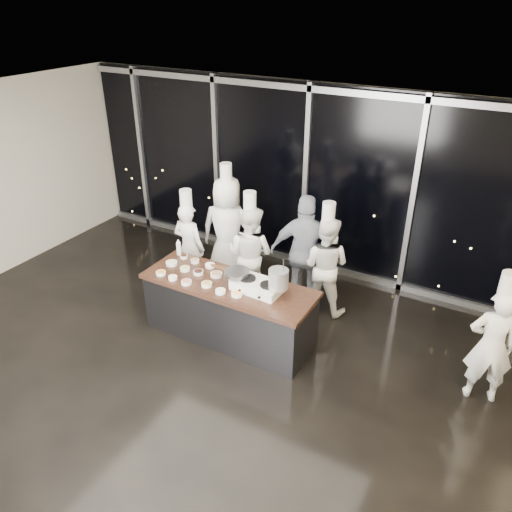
{
  "coord_description": "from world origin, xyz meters",
  "views": [
    {
      "loc": [
        3.2,
        -4.01,
        4.49
      ],
      "look_at": [
        0.27,
        1.2,
        1.25
      ],
      "focal_mm": 35.0,
      "sensor_mm": 36.0,
      "label": 1
    }
  ],
  "objects_px": {
    "chef_side": "(491,345)",
    "chef_far_left": "(189,246)",
    "guest": "(306,253)",
    "demo_counter": "(229,310)",
    "stock_pot": "(278,279)",
    "stove": "(258,286)",
    "frying_pan": "(237,272)",
    "chef_right": "(325,264)",
    "chef_left": "(228,230)",
    "chef_center": "(250,254)"
  },
  "relations": [
    {
      "from": "chef_side",
      "to": "chef_far_left",
      "type": "bearing_deg",
      "value": -19.59
    },
    {
      "from": "guest",
      "to": "chef_side",
      "type": "height_order",
      "value": "guest"
    },
    {
      "from": "demo_counter",
      "to": "chef_side",
      "type": "bearing_deg",
      "value": 8.38
    },
    {
      "from": "stock_pot",
      "to": "guest",
      "type": "relative_size",
      "value": 0.14
    },
    {
      "from": "stove",
      "to": "guest",
      "type": "xyz_separation_m",
      "value": [
        0.14,
        1.24,
        -0.04
      ]
    },
    {
      "from": "frying_pan",
      "to": "chef_far_left",
      "type": "relative_size",
      "value": 0.34
    },
    {
      "from": "demo_counter",
      "to": "stove",
      "type": "xyz_separation_m",
      "value": [
        0.44,
        0.05,
        0.51
      ]
    },
    {
      "from": "chef_right",
      "to": "guest",
      "type": "bearing_deg",
      "value": 0.0
    },
    {
      "from": "stock_pot",
      "to": "chef_left",
      "type": "height_order",
      "value": "chef_left"
    },
    {
      "from": "chef_far_left",
      "to": "chef_left",
      "type": "distance_m",
      "value": 0.7
    },
    {
      "from": "frying_pan",
      "to": "chef_side",
      "type": "xyz_separation_m",
      "value": [
        3.23,
        0.43,
        -0.28
      ]
    },
    {
      "from": "chef_far_left",
      "to": "chef_side",
      "type": "height_order",
      "value": "chef_side"
    },
    {
      "from": "demo_counter",
      "to": "chef_far_left",
      "type": "xyz_separation_m",
      "value": [
        -1.26,
        0.81,
        0.33
      ]
    },
    {
      "from": "guest",
      "to": "stove",
      "type": "bearing_deg",
      "value": 66.2
    },
    {
      "from": "demo_counter",
      "to": "chef_center",
      "type": "relative_size",
      "value": 1.33
    },
    {
      "from": "chef_left",
      "to": "guest",
      "type": "bearing_deg",
      "value": 162.21
    },
    {
      "from": "chef_center",
      "to": "chef_side",
      "type": "bearing_deg",
      "value": 172.99
    },
    {
      "from": "chef_far_left",
      "to": "chef_center",
      "type": "distance_m",
      "value": 1.04
    },
    {
      "from": "stock_pot",
      "to": "guest",
      "type": "xyz_separation_m",
      "value": [
        -0.17,
        1.26,
        -0.25
      ]
    },
    {
      "from": "chef_far_left",
      "to": "chef_center",
      "type": "relative_size",
      "value": 0.95
    },
    {
      "from": "chef_center",
      "to": "chef_right",
      "type": "xyz_separation_m",
      "value": [
        1.13,
        0.29,
        -0.02
      ]
    },
    {
      "from": "frying_pan",
      "to": "chef_left",
      "type": "bearing_deg",
      "value": 129.19
    },
    {
      "from": "stove",
      "to": "chef_side",
      "type": "relative_size",
      "value": 0.39
    },
    {
      "from": "demo_counter",
      "to": "stove",
      "type": "bearing_deg",
      "value": 5.91
    },
    {
      "from": "demo_counter",
      "to": "frying_pan",
      "type": "relative_size",
      "value": 4.12
    },
    {
      "from": "guest",
      "to": "chef_side",
      "type": "bearing_deg",
      "value": 146.53
    },
    {
      "from": "stove",
      "to": "chef_side",
      "type": "distance_m",
      "value": 2.93
    },
    {
      "from": "frying_pan",
      "to": "guest",
      "type": "relative_size",
      "value": 0.32
    },
    {
      "from": "stove",
      "to": "guest",
      "type": "height_order",
      "value": "guest"
    },
    {
      "from": "stock_pot",
      "to": "chef_left",
      "type": "bearing_deg",
      "value": 140.42
    },
    {
      "from": "stock_pot",
      "to": "chef_center",
      "type": "distance_m",
      "value": 1.43
    },
    {
      "from": "chef_left",
      "to": "chef_center",
      "type": "bearing_deg",
      "value": 135.95
    },
    {
      "from": "chef_far_left",
      "to": "frying_pan",
      "type": "bearing_deg",
      "value": 150.93
    },
    {
      "from": "chef_left",
      "to": "frying_pan",
      "type": "bearing_deg",
      "value": 112.27
    },
    {
      "from": "stove",
      "to": "chef_side",
      "type": "bearing_deg",
      "value": 11.39
    },
    {
      "from": "stock_pot",
      "to": "guest",
      "type": "distance_m",
      "value": 1.29
    },
    {
      "from": "stove",
      "to": "chef_far_left",
      "type": "height_order",
      "value": "chef_far_left"
    },
    {
      "from": "stock_pot",
      "to": "chef_left",
      "type": "relative_size",
      "value": 0.13
    },
    {
      "from": "chef_left",
      "to": "chef_right",
      "type": "height_order",
      "value": "chef_left"
    },
    {
      "from": "stove",
      "to": "chef_far_left",
      "type": "bearing_deg",
      "value": 158.39
    },
    {
      "from": "stove",
      "to": "frying_pan",
      "type": "distance_m",
      "value": 0.35
    },
    {
      "from": "frying_pan",
      "to": "chef_center",
      "type": "bearing_deg",
      "value": 112.16
    },
    {
      "from": "chef_far_left",
      "to": "chef_center",
      "type": "xyz_separation_m",
      "value": [
        1.02,
        0.2,
        0.03
      ]
    },
    {
      "from": "stock_pot",
      "to": "chef_side",
      "type": "height_order",
      "value": "chef_side"
    },
    {
      "from": "chef_far_left",
      "to": "chef_right",
      "type": "relative_size",
      "value": 0.97
    },
    {
      "from": "demo_counter",
      "to": "chef_side",
      "type": "relative_size",
      "value": 1.4
    },
    {
      "from": "demo_counter",
      "to": "chef_far_left",
      "type": "bearing_deg",
      "value": 147.22
    },
    {
      "from": "demo_counter",
      "to": "chef_center",
      "type": "xyz_separation_m",
      "value": [
        -0.24,
        1.01,
        0.37
      ]
    },
    {
      "from": "stock_pot",
      "to": "guest",
      "type": "height_order",
      "value": "guest"
    },
    {
      "from": "stove",
      "to": "chef_side",
      "type": "height_order",
      "value": "chef_side"
    }
  ]
}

